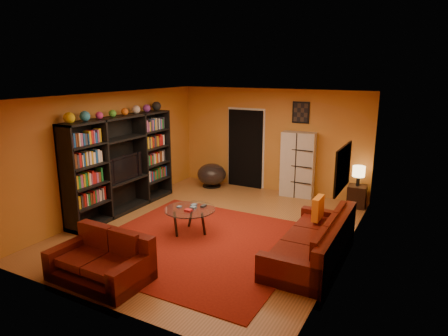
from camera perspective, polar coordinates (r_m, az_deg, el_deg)
The scene contains 20 objects.
floor at distance 8.00m, azimuth -1.57°, elevation -8.65°, with size 6.00×6.00×0.00m, color brown.
ceiling at distance 7.39m, azimuth -1.70°, elevation 10.27°, with size 6.00×6.00×0.00m, color white.
wall_back at distance 10.24m, azimuth 6.75°, elevation 3.94°, with size 6.00×6.00×0.00m, color #B87028.
wall_front at distance 5.31m, azimuth -18.02°, elevation -6.36°, with size 6.00×6.00×0.00m, color #B87028.
wall_left at distance 9.07m, azimuth -15.49°, elevation 2.19°, with size 6.00×6.00×0.00m, color #B87028.
wall_right at distance 6.74m, azimuth 17.15°, elevation -1.97°, with size 6.00×6.00×0.00m, color #B87028.
rug at distance 7.40m, azimuth -3.62°, elevation -10.59°, with size 3.60×3.60×0.01m, color #62110B.
doorway at distance 10.53m, azimuth 3.08°, elevation 2.74°, with size 0.95×0.10×2.04m, color black.
wall_art_right at distance 6.39m, azimuth 16.63°, elevation -0.03°, with size 0.03×1.00×0.70m, color black.
wall_art_back at distance 9.87m, azimuth 10.92°, elevation 7.80°, with size 0.42×0.03×0.52m, color black.
entertainment_unit at distance 8.97m, azimuth -14.34°, elevation 0.49°, with size 0.45×3.00×2.10m, color black.
tv at distance 8.91m, azimuth -14.30°, elevation 0.08°, with size 0.13×0.97×0.56m, color black.
sofa at distance 6.89m, azimuth 13.09°, elevation -10.36°, with size 1.01×2.43×0.85m.
loveseat at distance 6.42m, azimuth -16.80°, elevation -12.48°, with size 1.48×0.91×0.85m.
throw_pillow at distance 7.45m, azimuth 13.28°, elevation -5.59°, with size 0.12×0.42×0.42m, color orange.
coffee_table at distance 7.66m, azimuth -4.90°, elevation -6.19°, with size 0.97×0.97×0.48m.
storage_cabinet at distance 9.91m, azimuth 10.49°, elevation 0.48°, with size 0.80×0.36×1.60m, color #BAB4AB.
bowl_chair at distance 10.64m, azimuth -1.78°, elevation -0.93°, with size 0.77×0.77×0.62m.
side_table at distance 9.61m, azimuth 18.42°, elevation -3.85°, with size 0.40×0.40×0.50m, color black.
table_lamp at distance 9.45m, azimuth 18.69°, elevation -0.55°, with size 0.27×0.27×0.46m.
Camera 1 is at (3.67, -6.39, 3.10)m, focal length 32.00 mm.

